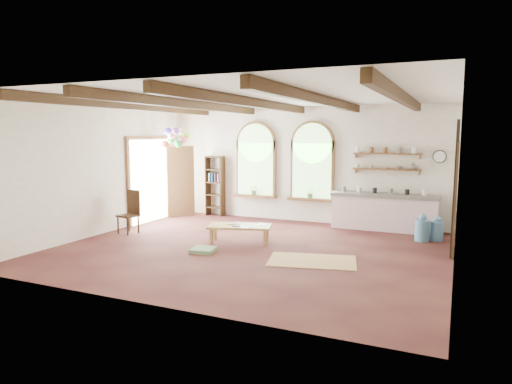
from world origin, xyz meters
The scene contains 27 objects.
floor centered at (0.00, 0.00, 0.00)m, with size 8.00×8.00×0.00m, color #592C24.
ceiling_beams centered at (0.00, 0.00, 3.10)m, with size 6.20×6.80×0.18m, color #3B2812, non-canonical shape.
window_left centered at (-1.40, 3.43, 1.63)m, with size 1.30×0.28×2.20m.
window_right centered at (0.30, 3.43, 1.63)m, with size 1.30×0.28×2.20m.
left_doorway centered at (-3.95, 1.80, 1.15)m, with size 0.10×1.90×2.50m, color brown.
right_doorway centered at (3.95, 1.50, 1.10)m, with size 0.10×1.30×2.40m, color black.
kitchen_counter centered at (2.30, 3.20, 0.48)m, with size 2.68×0.62×0.94m.
wall_shelf_lower centered at (2.30, 3.38, 1.55)m, with size 1.70×0.24×0.04m, color brown.
wall_shelf_upper centered at (2.30, 3.38, 1.95)m, with size 1.70×0.24×0.04m, color brown.
wall_clock centered at (3.55, 3.45, 1.90)m, with size 0.32×0.32×0.04m, color black.
bookshelf centered at (-2.70, 3.32, 0.90)m, with size 0.53×0.32×1.80m.
coffee_table centered at (-0.47, 0.45, 0.35)m, with size 1.54×1.04×0.40m.
side_chair centered at (-3.43, 0.22, 0.31)m, with size 0.48×0.48×1.07m.
floor_mat centered at (1.49, -0.36, 0.01)m, with size 1.67×1.03×0.02m, color tan.
floor_cushion centered at (-0.80, -0.61, 0.04)m, with size 0.48×0.48×0.08m, color #6B8D61.
water_jug_a centered at (3.60, 2.50, 0.25)m, with size 0.30×0.30×0.58m.
water_jug_b centered at (3.30, 2.30, 0.28)m, with size 0.33×0.33×0.64m.
balloon_cluster centered at (-3.40, 2.30, 2.35)m, with size 0.69×0.69×1.14m.
table_book centered at (-0.74, 0.50, 0.41)m, with size 0.15×0.22×0.02m, color olive.
tablet centered at (-0.52, 0.37, 0.41)m, with size 0.18×0.25×0.01m, color black.
potted_plant_left centered at (-1.40, 3.32, 0.85)m, with size 0.27×0.23×0.30m, color #598C4C.
potted_plant_right centered at (0.30, 3.32, 0.85)m, with size 0.27×0.23×0.30m, color #598C4C.
shelf_cup_a centered at (1.55, 3.38, 1.62)m, with size 0.12×0.10×0.10m, color white.
shelf_cup_b centered at (1.90, 3.38, 1.62)m, with size 0.10×0.10×0.09m, color beige.
shelf_bowl_a centered at (2.25, 3.38, 1.60)m, with size 0.22×0.22×0.05m, color beige.
shelf_bowl_b centered at (2.60, 3.38, 1.60)m, with size 0.20×0.20×0.06m, color #8C664C.
shelf_vase centered at (2.95, 3.38, 1.67)m, with size 0.18×0.18×0.19m, color slate.
Camera 1 is at (4.00, -8.66, 2.45)m, focal length 32.00 mm.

